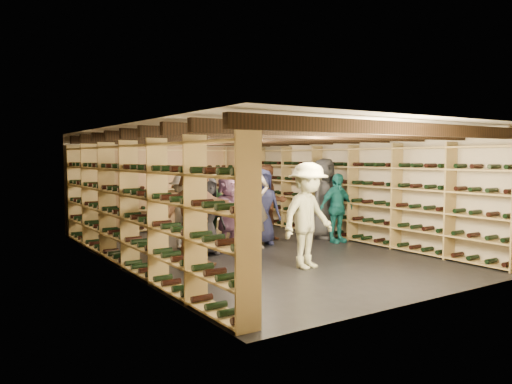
{
  "coord_description": "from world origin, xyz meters",
  "views": [
    {
      "loc": [
        -5.34,
        -8.14,
        1.87
      ],
      "look_at": [
        0.11,
        0.2,
        1.17
      ],
      "focal_mm": 35.0,
      "sensor_mm": 36.0,
      "label": 1
    }
  ],
  "objects": [
    {
      "name": "ground",
      "position": [
        0.0,
        0.0,
        0.0
      ],
      "size": [
        8.0,
        8.0,
        0.0
      ],
      "primitive_type": "plane",
      "color": "black",
      "rests_on": "ground"
    },
    {
      "name": "walls",
      "position": [
        0.0,
        0.0,
        1.2
      ],
      "size": [
        5.52,
        8.02,
        2.4
      ],
      "color": "#C3B498",
      "rests_on": "ground"
    },
    {
      "name": "ceiling",
      "position": [
        0.0,
        0.0,
        2.4
      ],
      "size": [
        5.5,
        8.0,
        0.01
      ],
      "primitive_type": "cube",
      "color": "beige",
      "rests_on": "walls"
    },
    {
      "name": "ceiling_joists",
      "position": [
        0.0,
        0.0,
        2.26
      ],
      "size": [
        5.4,
        7.12,
        0.18
      ],
      "color": "black",
      "rests_on": "ground"
    },
    {
      "name": "wine_rack_left",
      "position": [
        -2.57,
        0.0,
        1.08
      ],
      "size": [
        0.32,
        7.5,
        2.15
      ],
      "color": "#A0854D",
      "rests_on": "ground"
    },
    {
      "name": "wine_rack_right",
      "position": [
        2.57,
        0.0,
        1.08
      ],
      "size": [
        0.32,
        7.5,
        2.15
      ],
      "color": "#A0854D",
      "rests_on": "ground"
    },
    {
      "name": "wine_rack_back",
      "position": [
        0.0,
        3.83,
        1.07
      ],
      "size": [
        4.7,
        0.3,
        2.15
      ],
      "color": "#A0854D",
      "rests_on": "ground"
    },
    {
      "name": "crate_stack_left",
      "position": [
        -0.05,
        1.46,
        0.26
      ],
      "size": [
        0.56,
        0.43,
        0.51
      ],
      "rotation": [
        0.0,
        0.0,
        0.21
      ],
      "color": "tan",
      "rests_on": "ground"
    },
    {
      "name": "crate_stack_right",
      "position": [
        -0.27,
        1.3,
        0.17
      ],
      "size": [
        0.59,
        0.49,
        0.34
      ],
      "rotation": [
        0.0,
        0.0,
        0.39
      ],
      "color": "tan",
      "rests_on": "ground"
    },
    {
      "name": "crate_loose",
      "position": [
        0.94,
        1.3,
        0.09
      ],
      "size": [
        0.57,
        0.45,
        0.17
      ],
      "primitive_type": "cube",
      "rotation": [
        0.0,
        0.0,
        -0.26
      ],
      "color": "tan",
      "rests_on": "ground"
    },
    {
      "name": "person_0",
      "position": [
        -0.96,
        0.29,
        0.76
      ],
      "size": [
        0.75,
        0.5,
        1.51
      ],
      "primitive_type": "imported",
      "rotation": [
        0.0,
        0.0,
        0.03
      ],
      "color": "black",
      "rests_on": "ground"
    },
    {
      "name": "person_3",
      "position": [
        -0.07,
        -1.66,
        0.89
      ],
      "size": [
        1.26,
        0.87,
        1.78
      ],
      "primitive_type": "imported",
      "rotation": [
        0.0,
        0.0,
        0.2
      ],
      "color": "beige",
      "rests_on": "ground"
    },
    {
      "name": "person_4",
      "position": [
        2.08,
        -0.01,
        0.76
      ],
      "size": [
        0.9,
        0.39,
        1.52
      ],
      "primitive_type": "imported",
      "rotation": [
        0.0,
        0.0,
        -0.03
      ],
      "color": "#1B7778",
      "rests_on": "ground"
    },
    {
      "name": "person_5",
      "position": [
        -1.62,
        -0.54,
        0.92
      ],
      "size": [
        1.76,
        0.74,
        1.85
      ],
      "primitive_type": "imported",
      "rotation": [
        0.0,
        0.0,
        0.12
      ],
      "color": "brown",
      "rests_on": "ground"
    },
    {
      "name": "person_6",
      "position": [
        0.59,
        0.69,
        0.81
      ],
      "size": [
        0.9,
        0.7,
        1.62
      ],
      "primitive_type": "imported",
      "rotation": [
        0.0,
        0.0,
        -0.25
      ],
      "color": "#20244C",
      "rests_on": "ground"
    },
    {
      "name": "person_7",
      "position": [
        0.14,
        0.37,
        0.96
      ],
      "size": [
        0.79,
        0.62,
        1.91
      ],
      "primitive_type": "imported",
      "rotation": [
        0.0,
        0.0,
        -0.26
      ],
      "color": "gray",
      "rests_on": "ground"
    },
    {
      "name": "person_8",
      "position": [
        1.0,
        1.05,
        0.85
      ],
      "size": [
        1.0,
        0.89,
        1.7
      ],
      "primitive_type": "imported",
      "rotation": [
        0.0,
        0.0,
        -0.36
      ],
      "color": "#4B2818",
      "rests_on": "ground"
    },
    {
      "name": "person_9",
      "position": [
        -1.03,
        1.21,
        0.76
      ],
      "size": [
        1.1,
        0.8,
        1.53
      ],
      "primitive_type": "imported",
      "rotation": [
        0.0,
        0.0,
        -0.25
      ],
      "color": "#B8AFA7",
      "rests_on": "ground"
    },
    {
      "name": "person_10",
      "position": [
        -0.57,
        0.92,
        0.78
      ],
      "size": [
        0.91,
        0.38,
        1.55
      ],
      "primitive_type": "imported",
      "rotation": [
        0.0,
        0.0,
        -0.01
      ],
      "color": "#224628",
      "rests_on": "ground"
    },
    {
      "name": "person_11",
      "position": [
        -0.41,
        0.39,
        0.78
      ],
      "size": [
        1.52,
        0.98,
        1.56
      ],
      "primitive_type": "imported",
      "rotation": [
        0.0,
        0.0,
        0.39
      ],
      "color": "#895B8A",
      "rests_on": "ground"
    },
    {
      "name": "person_12",
      "position": [
        2.18,
        0.53,
        0.92
      ],
      "size": [
        1.06,
        0.9,
        1.84
      ],
      "primitive_type": "imported",
      "rotation": [
        0.0,
        0.0,
        0.41
      ],
      "color": "#323236",
      "rests_on": "ground"
    }
  ]
}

